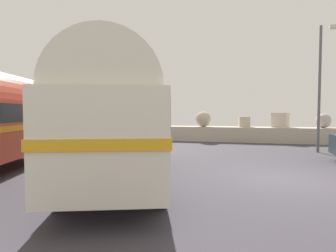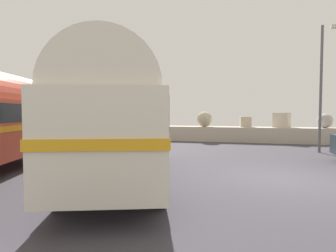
% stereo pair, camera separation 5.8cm
% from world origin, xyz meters
% --- Properties ---
extents(ground, '(32.00, 26.00, 0.02)m').
position_xyz_m(ground, '(0.00, 0.00, 0.01)').
color(ground, '#3D3941').
extents(breakwater, '(31.36, 2.19, 2.38)m').
position_xyz_m(breakwater, '(0.38, 11.78, 0.70)').
color(breakwater, '#BEB09D').
rests_on(breakwater, ground).
extents(vintage_coach, '(5.11, 8.89, 3.70)m').
position_xyz_m(vintage_coach, '(-5.21, -1.33, 2.05)').
color(vintage_coach, black).
rests_on(vintage_coach, ground).
extents(lamp_post, '(0.91, 0.24, 6.77)m').
position_xyz_m(lamp_post, '(2.61, 7.00, 3.80)').
color(lamp_post, '#5B5B60').
rests_on(lamp_post, ground).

